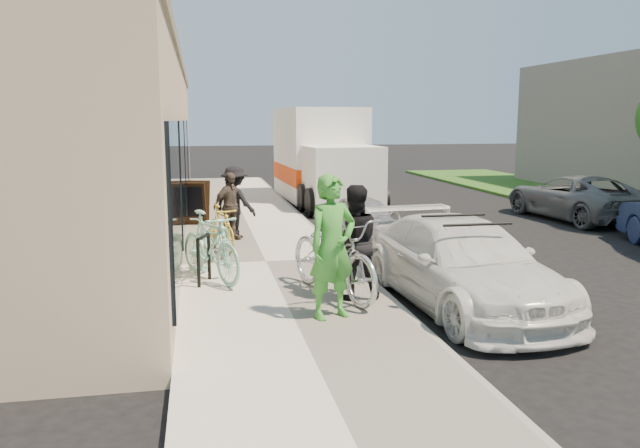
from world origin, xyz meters
TOP-DOWN VIEW (x-y plane):
  - ground at (0.00, 0.00)m, footprint 120.00×120.00m
  - sidewalk at (-2.00, 3.00)m, footprint 3.00×34.00m
  - curb at (-0.45, 3.00)m, footprint 0.12×34.00m
  - storefront at (-5.24, 7.99)m, footprint 3.60×20.00m
  - bike_rack at (-3.13, 1.62)m, footprint 0.22×0.52m
  - sandwich_board at (-3.28, 7.46)m, footprint 0.79×0.79m
  - sedan_white at (0.57, 0.15)m, footprint 2.09×4.49m
  - sedan_silver at (0.54, 5.48)m, footprint 1.28×2.94m
  - moving_truck at (0.88, 12.07)m, footprint 2.59×6.40m
  - far_car_gray at (7.01, 7.20)m, footprint 2.34×4.54m
  - tandem_bike at (-1.26, 0.57)m, footprint 1.50×2.41m
  - woman_rider at (-1.50, -0.45)m, footprint 0.80×0.66m
  - man_standing at (-1.01, 0.37)m, footprint 0.82×0.64m
  - cruiser_bike_a at (-3.02, 1.80)m, footprint 1.30×1.89m
  - cruiser_bike_b at (-2.90, 2.93)m, footprint 1.11×1.83m
  - cruiser_bike_c at (-2.75, 4.18)m, footprint 0.81×1.53m
  - bystander_a at (-2.40, 5.50)m, footprint 1.16×1.10m
  - bystander_b at (-2.52, 5.22)m, footprint 0.90×0.80m

SIDE VIEW (x-z plane):
  - ground at x=0.00m, z-range 0.00..0.00m
  - curb at x=-0.45m, z-range 0.00..0.13m
  - sidewalk at x=-2.00m, z-range 0.00..0.15m
  - sedan_silver at x=0.54m, z-range 0.00..0.99m
  - cruiser_bike_c at x=-2.75m, z-range 0.15..1.03m
  - cruiser_bike_b at x=-2.90m, z-range 0.15..1.06m
  - far_car_gray at x=7.01m, z-range 0.00..1.23m
  - bike_rack at x=-3.13m, z-range 0.23..1.01m
  - sedan_white at x=0.57m, z-range -0.02..1.29m
  - sandwich_board at x=-3.28m, z-range 0.16..1.22m
  - cruiser_bike_a at x=-3.02m, z-range 0.15..1.27m
  - tandem_bike at x=-1.26m, z-range 0.15..1.35m
  - bystander_b at x=-2.52m, z-range 0.15..1.61m
  - bystander_a at x=-2.40m, z-range 0.15..1.72m
  - man_standing at x=-1.01m, z-range 0.15..1.81m
  - woman_rider at x=-1.50m, z-range 0.15..2.03m
  - moving_truck at x=0.88m, z-range -0.17..2.93m
  - storefront at x=-5.24m, z-range 0.01..4.24m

